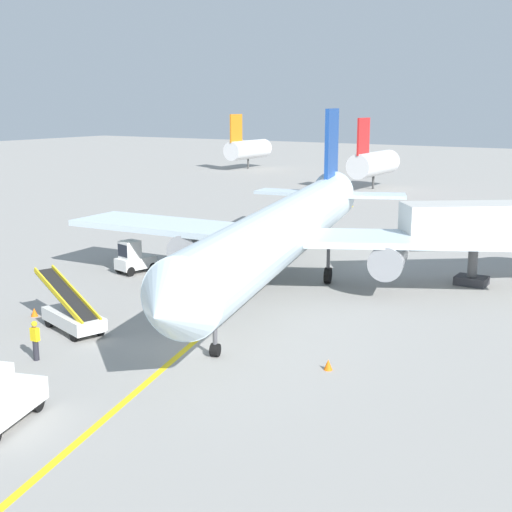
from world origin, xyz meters
TOP-DOWN VIEW (x-y plane):
  - ground_plane at (0.00, 0.00)m, footprint 300.00×300.00m
  - taxi_line_yellow at (-1.79, 5.00)m, footprint 21.25×77.29m
  - airliner at (-1.93, 11.36)m, footprint 27.86×34.81m
  - baggage_tug_near_wing at (-11.74, 9.24)m, footprint 1.79×2.63m
  - belt_loader_forward_hold at (-6.47, -0.99)m, footprint 5.15×2.72m
  - ground_crew_marshaller at (-5.19, 6.61)m, footprint 0.36×0.24m
  - ground_crew_wing_walker at (-4.84, -4.59)m, footprint 0.36×0.24m
  - safety_cone_nose_left at (-7.96, 6.13)m, footprint 0.36×0.36m
  - safety_cone_nose_right at (-12.00, 15.94)m, footprint 0.36×0.36m
  - safety_cone_wingtip_left at (-9.78, -0.41)m, footprint 0.36×0.36m
  - safety_cone_wingtip_right at (5.97, 0.87)m, footprint 0.36×0.36m
  - distant_aircraft_far_left at (-44.41, 73.66)m, footprint 3.00×10.10m
  - distant_aircraft_mid_left at (-16.25, 58.56)m, footprint 3.00×10.10m

SIDE VIEW (x-z plane):
  - ground_plane at x=0.00m, z-range 0.00..0.00m
  - taxi_line_yellow at x=-1.79m, z-range 0.00..0.01m
  - safety_cone_nose_left at x=-7.96m, z-range 0.00..0.44m
  - safety_cone_nose_right at x=-12.00m, z-range 0.00..0.44m
  - safety_cone_wingtip_left at x=-9.78m, z-range 0.00..0.44m
  - safety_cone_wingtip_right at x=5.97m, z-range 0.00..0.44m
  - belt_loader_forward_hold at x=-6.47m, z-range -0.52..2.07m
  - ground_crew_marshaller at x=-5.19m, z-range 0.06..1.76m
  - ground_crew_wing_walker at x=-4.84m, z-range 0.06..1.76m
  - baggage_tug_near_wing at x=-11.74m, z-range -0.12..1.98m
  - distant_aircraft_far_left at x=-44.41m, z-range -1.18..7.62m
  - distant_aircraft_mid_left at x=-16.25m, z-range -1.18..7.62m
  - airliner at x=-1.93m, z-range -1.63..8.47m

